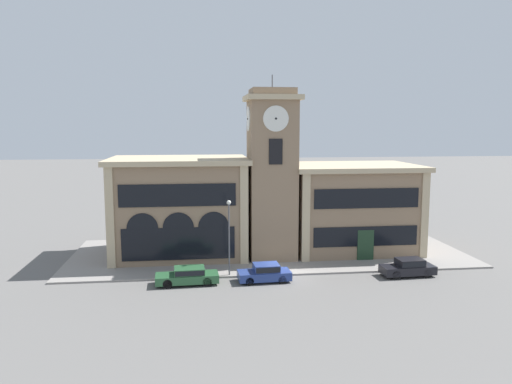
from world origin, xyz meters
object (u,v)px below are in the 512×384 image
at_px(parked_car_near, 188,275).
at_px(parked_car_mid, 265,272).
at_px(parked_car_far, 408,267).
at_px(street_lamp, 229,227).

distance_m(parked_car_near, parked_car_mid, 5.99).
bearing_deg(parked_car_far, parked_car_near, -2.74).
distance_m(parked_car_near, parked_car_far, 17.75).
relative_size(parked_car_far, street_lamp, 0.72).
bearing_deg(parked_car_far, parked_car_mid, -2.74).
bearing_deg(street_lamp, parked_car_near, -154.59).
xyz_separation_m(parked_car_far, street_lamp, (-14.46, 1.57, 3.38)).
xyz_separation_m(parked_car_mid, parked_car_far, (11.76, 0.00, 0.02)).
relative_size(parked_car_mid, parked_car_far, 0.95).
bearing_deg(parked_car_mid, parked_car_far, 177.26).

